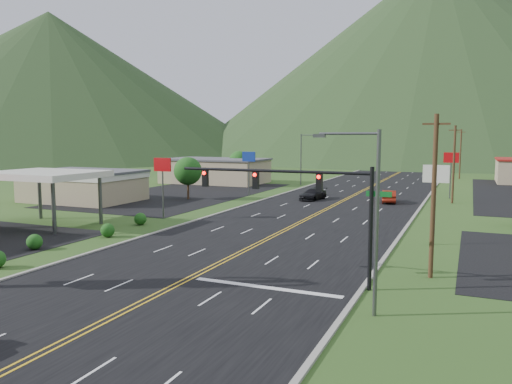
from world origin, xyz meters
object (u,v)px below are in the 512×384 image
at_px(traffic_signal, 302,193).
at_px(car_red_far, 389,197).
at_px(gas_canopy, 45,176).
at_px(car_dark_mid, 313,194).
at_px(streetlight_east, 370,210).
at_px(streetlight_west, 303,156).

bearing_deg(traffic_signal, car_red_far, 90.86).
bearing_deg(gas_canopy, car_dark_mid, 58.21).
xyz_separation_m(streetlight_east, streetlight_west, (-22.86, 60.00, 0.00)).
xyz_separation_m(streetlight_east, gas_canopy, (-33.18, 12.00, -0.31)).
distance_m(streetlight_west, car_red_far, 25.38).
bearing_deg(car_red_far, streetlight_east, 88.51).
distance_m(streetlight_west, car_dark_mid, 20.93).
bearing_deg(gas_canopy, traffic_signal, -15.70).
relative_size(traffic_signal, streetlight_west, 1.46).
height_order(traffic_signal, streetlight_east, streetlight_east).
bearing_deg(car_red_far, gas_canopy, 38.69).
xyz_separation_m(traffic_signal, car_dark_mid, (-10.49, 37.04, -4.57)).
bearing_deg(gas_canopy, streetlight_east, -19.88).
distance_m(gas_canopy, car_red_far, 41.35).
bearing_deg(car_dark_mid, streetlight_west, 121.94).
distance_m(traffic_signal, streetlight_east, 6.17).
height_order(streetlight_west, car_red_far, streetlight_west).
distance_m(traffic_signal, gas_canopy, 29.59).
relative_size(streetlight_east, car_red_far, 1.85).
height_order(streetlight_east, car_red_far, streetlight_east).
bearing_deg(traffic_signal, streetlight_east, -40.39).
height_order(traffic_signal, car_dark_mid, traffic_signal).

